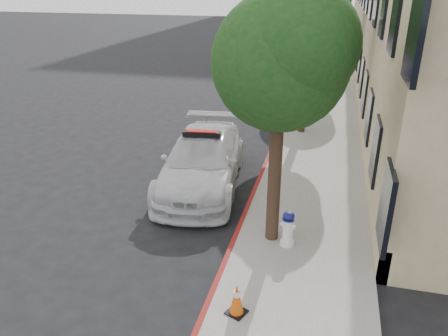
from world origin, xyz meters
name	(u,v)px	position (x,y,z in m)	size (l,w,h in m)	color
ground	(183,192)	(0.00, 0.00, 0.00)	(120.00, 120.00, 0.00)	black
sidewalk	(323,107)	(3.60, 10.00, 0.07)	(3.20, 50.00, 0.15)	gray
curb_strip	(290,105)	(2.06, 10.00, 0.07)	(0.12, 50.00, 0.15)	maroon
tree_near	(282,61)	(2.93, -2.01, 4.27)	(2.92, 2.82, 5.62)	black
tree_mid	(309,26)	(2.93, 5.99, 4.16)	(2.77, 2.64, 5.43)	black
tree_far	(320,6)	(2.93, 13.99, 4.39)	(3.10, 3.00, 5.81)	black
police_car	(202,161)	(0.41, 0.63, 0.79)	(2.87, 5.68, 1.73)	silver
parked_car_mid	(276,87)	(1.20, 10.75, 0.74)	(1.74, 4.32, 1.47)	#212429
parked_car_far	(292,58)	(1.20, 18.93, 0.80)	(1.68, 4.83, 1.59)	#161739
fire_hydrant	(288,229)	(3.29, -2.21, 0.56)	(0.36, 0.33, 0.85)	white
traffic_cone	(237,299)	(2.65, -4.68, 0.47)	(0.44, 0.44, 0.64)	black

